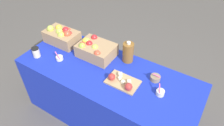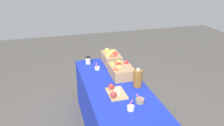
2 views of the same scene
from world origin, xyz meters
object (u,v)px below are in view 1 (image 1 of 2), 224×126
(cutting_board_front, at_px, (122,82))
(sample_bowl_far, at_px, (160,92))
(apple_crate_left, at_px, (62,36))
(sample_bowl_mid, at_px, (59,58))
(apple_crate_middle, at_px, (95,49))
(sample_bowl_near, at_px, (155,78))
(cider_jug, at_px, (128,52))
(coffee_cup, at_px, (36,52))

(cutting_board_front, bearing_deg, sample_bowl_far, 11.19)
(apple_crate_left, relative_size, sample_bowl_mid, 4.06)
(apple_crate_middle, xyz_separation_m, sample_bowl_near, (0.71, -0.00, -0.06))
(sample_bowl_far, bearing_deg, sample_bowl_mid, -173.91)
(sample_bowl_mid, bearing_deg, sample_bowl_far, 6.09)
(sample_bowl_far, height_order, cider_jug, cider_jug)
(sample_bowl_near, bearing_deg, cutting_board_front, -138.74)
(coffee_cup, bearing_deg, sample_bowl_mid, 19.64)
(apple_crate_middle, xyz_separation_m, cider_jug, (0.34, 0.11, 0.03))
(apple_crate_left, distance_m, cutting_board_front, 0.96)
(sample_bowl_mid, height_order, coffee_cup, coffee_cup)
(cider_jug, bearing_deg, sample_bowl_far, -28.56)
(apple_crate_left, xyz_separation_m, sample_bowl_mid, (0.19, -0.27, -0.07))
(sample_bowl_near, relative_size, coffee_cup, 0.97)
(apple_crate_left, xyz_separation_m, apple_crate_middle, (0.47, 0.00, -0.01))
(apple_crate_middle, height_order, sample_bowl_mid, apple_crate_middle)
(cutting_board_front, relative_size, sample_bowl_near, 2.81)
(coffee_cup, bearing_deg, apple_crate_middle, 33.59)
(apple_crate_left, bearing_deg, sample_bowl_mid, -54.79)
(apple_crate_middle, bearing_deg, apple_crate_left, -179.85)
(sample_bowl_far, bearing_deg, coffee_cup, -171.32)
(apple_crate_middle, relative_size, cutting_board_front, 1.26)
(sample_bowl_near, xyz_separation_m, sample_bowl_mid, (-1.00, -0.26, -0.00))
(sample_bowl_near, distance_m, sample_bowl_mid, 1.03)
(coffee_cup, bearing_deg, apple_crate_left, 80.13)
(sample_bowl_far, bearing_deg, sample_bowl_near, 127.49)
(cutting_board_front, xyz_separation_m, coffee_cup, (-1.00, -0.14, 0.03))
(sample_bowl_mid, bearing_deg, sample_bowl_near, 14.81)
(cutting_board_front, relative_size, sample_bowl_far, 2.95)
(apple_crate_left, distance_m, coffee_cup, 0.36)
(sample_bowl_near, height_order, sample_bowl_far, sample_bowl_near)
(cutting_board_front, bearing_deg, apple_crate_middle, 154.57)
(apple_crate_left, height_order, cider_jug, cider_jug)
(apple_crate_left, relative_size, coffee_cup, 3.48)
(sample_bowl_near, bearing_deg, cider_jug, 162.58)
(apple_crate_left, xyz_separation_m, coffee_cup, (-0.06, -0.36, -0.03))
(apple_crate_middle, bearing_deg, coffee_cup, -146.41)
(apple_crate_left, bearing_deg, cutting_board_front, -13.13)
(sample_bowl_mid, bearing_deg, apple_crate_left, 125.21)
(cider_jug, bearing_deg, apple_crate_left, -172.17)
(apple_crate_middle, relative_size, cider_jug, 1.62)
(apple_crate_middle, distance_m, sample_bowl_near, 0.71)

